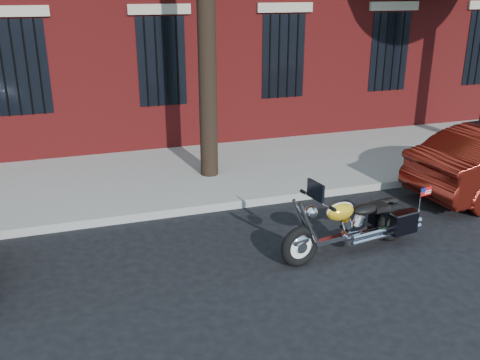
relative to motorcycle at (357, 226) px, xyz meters
name	(u,v)px	position (x,y,z in m)	size (l,w,h in m)	color
ground	(228,244)	(-1.79, 0.83, -0.43)	(120.00, 120.00, 0.00)	black
curb	(205,207)	(-1.79, 2.21, -0.35)	(40.00, 0.16, 0.15)	gray
sidewalk	(182,174)	(-1.79, 4.09, -0.35)	(40.00, 3.60, 0.15)	gray
motorcycle	(357,226)	(0.00, 0.00, 0.00)	(2.53, 0.95, 1.26)	black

